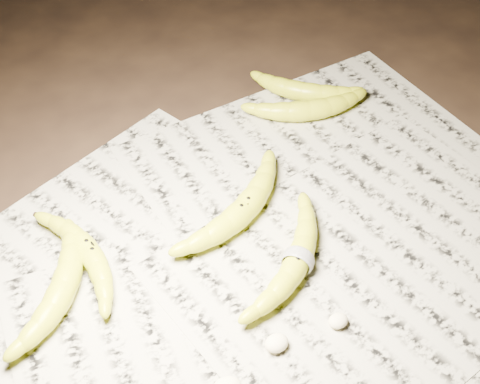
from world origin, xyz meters
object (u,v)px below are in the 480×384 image
banana_left_a (89,251)px  banana_upper_b (303,90)px  banana_taped (298,259)px  banana_left_b (63,286)px  banana_upper_a (309,109)px  banana_center (244,208)px

banana_left_a → banana_upper_b: banana_upper_b is taller
banana_taped → banana_left_a: bearing=109.7°
banana_left_b → banana_upper_a: size_ratio=1.03×
banana_taped → banana_upper_a: 0.33m
banana_left_a → banana_upper_b: 0.49m
banana_left_a → banana_upper_a: size_ratio=0.99×
banana_center → banana_upper_a: size_ratio=1.15×
banana_left_a → banana_left_b: (-0.05, -0.04, 0.00)m
banana_center → banana_upper_a: (0.22, 0.14, -0.00)m
banana_upper_b → banana_left_a: bearing=-116.1°
banana_center → banana_upper_b: banana_center is taller
banana_upper_b → banana_upper_a: bearing=-68.8°
banana_left_a → banana_left_b: 0.07m
banana_left_b → banana_center: bearing=-50.7°
banana_left_b → banana_center: 0.28m
banana_left_b → banana_taped: (0.29, -0.12, -0.00)m
banana_left_a → banana_left_b: bearing=123.3°
banana_center → banana_upper_a: 0.26m
banana_taped → banana_upper_b: same height
banana_upper_a → banana_left_b: bearing=-144.3°
banana_left_b → banana_upper_a: (0.50, 0.14, -0.00)m
banana_left_a → banana_left_b: banana_left_b is taller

